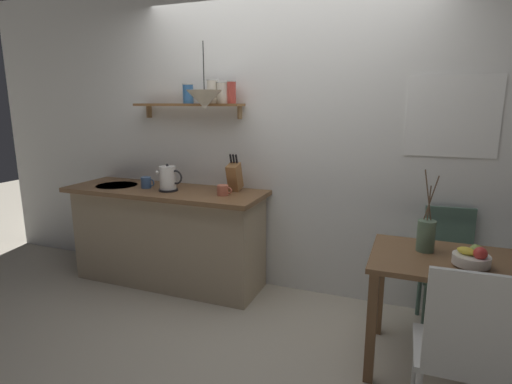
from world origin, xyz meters
The scene contains 14 objects.
ground_plane centered at (0.00, 0.00, 0.00)m, with size 14.00×14.00×0.00m, color #BCB29E.
back_wall centered at (0.20, 0.65, 1.35)m, with size 6.80×0.11×2.70m.
kitchen_counter centered at (-1.00, 0.32, 0.45)m, with size 1.83×0.63×0.90m.
wall_shelf centered at (-0.69, 0.49, 1.69)m, with size 1.04×0.20×0.33m.
dining_table centered at (1.30, -0.16, 0.60)m, with size 0.88×0.67×0.74m.
dining_chair_near centered at (1.34, -0.80, 0.53)m, with size 0.43×0.42×0.96m.
dining_chair_far centered at (1.36, 0.42, 0.50)m, with size 0.44×0.46×0.89m.
fruit_bowl centered at (1.42, -0.25, 0.79)m, with size 0.20×0.20×0.13m.
twig_vase centered at (1.17, -0.07, 0.84)m, with size 0.11×0.11×0.52m.
electric_kettle centered at (-0.92, 0.24, 1.00)m, with size 0.25×0.17×0.24m.
knife_block centered at (-0.37, 0.44, 1.03)m, with size 0.10×0.18×0.33m.
coffee_mug_by_sink centered at (-1.17, 0.28, 0.95)m, with size 0.13×0.09×0.10m.
coffee_mug_spare centered at (-0.40, 0.26, 0.94)m, with size 0.13×0.09×0.09m.
pendant_lamp centered at (-0.55, 0.27, 1.68)m, with size 0.29×0.29×0.52m.
Camera 1 is at (1.07, -2.72, 1.65)m, focal length 28.64 mm.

